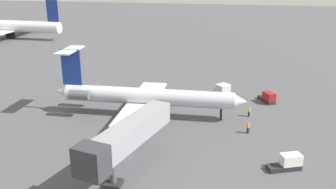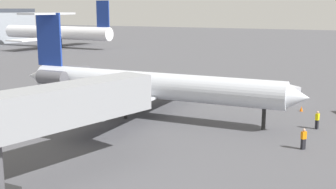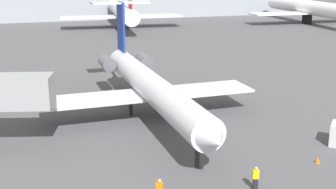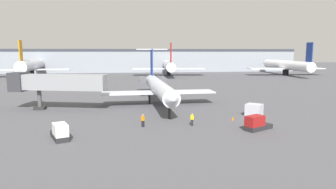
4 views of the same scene
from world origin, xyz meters
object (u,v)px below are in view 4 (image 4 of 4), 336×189
(parked_airliner_west_end, at_px, (31,65))
(parked_airliner_centre, at_px, (286,65))
(cargo_container_uld, at_px, (254,110))
(traffic_cone_near, at_px, (233,118))
(regional_jet, at_px, (158,86))
(ground_crew_loader, at_px, (192,119))
(ground_crew_marshaller, at_px, (143,121))
(baggage_tug_trailing, at_px, (60,132))
(baggage_tug_lead, at_px, (257,124))
(jet_bridge, at_px, (52,83))
(parked_airliner_west_mid, at_px, (169,66))

(parked_airliner_west_end, distance_m, parked_airliner_centre, 103.37)
(cargo_container_uld, relative_size, traffic_cone_near, 5.53)
(regional_jet, distance_m, ground_crew_loader, 17.33)
(cargo_container_uld, xyz_separation_m, parked_airliner_west_end, (-56.98, 80.53, 3.52))
(ground_crew_marshaller, relative_size, baggage_tug_trailing, 0.40)
(baggage_tug_lead, distance_m, cargo_container_uld, 8.73)
(parked_airliner_centre, bearing_deg, jet_bridge, -140.28)
(jet_bridge, height_order, ground_crew_loader, jet_bridge)
(baggage_tug_trailing, xyz_separation_m, traffic_cone_near, (22.70, 6.79, -0.56))
(jet_bridge, bearing_deg, parked_airliner_centre, 39.72)
(regional_jet, height_order, parked_airliner_centre, parked_airliner_centre)
(regional_jet, bearing_deg, ground_crew_marshaller, -102.59)
(baggage_tug_lead, bearing_deg, ground_crew_loader, 156.29)
(baggage_tug_lead, bearing_deg, baggage_tug_trailing, -177.54)
(baggage_tug_trailing, bearing_deg, ground_crew_marshaller, 25.34)
(cargo_container_uld, bearing_deg, regional_jet, 138.38)
(cargo_container_uld, relative_size, parked_airliner_west_mid, 0.09)
(baggage_tug_lead, xyz_separation_m, parked_airliner_centre, (49.40, 82.37, 3.30))
(traffic_cone_near, distance_m, parked_airliner_west_mid, 81.98)
(regional_jet, xyz_separation_m, jet_bridge, (-18.35, -2.83, 1.26))
(parked_airliner_west_mid, height_order, parked_airliner_centre, parked_airliner_centre)
(baggage_tug_lead, bearing_deg, ground_crew_marshaller, 166.08)
(jet_bridge, relative_size, ground_crew_loader, 9.87)
(regional_jet, bearing_deg, parked_airliner_centre, 46.07)
(regional_jet, distance_m, parked_airliner_west_end, 80.99)
(jet_bridge, relative_size, ground_crew_marshaller, 9.87)
(jet_bridge, bearing_deg, ground_crew_loader, -33.59)
(parked_airliner_west_end, relative_size, parked_airliner_centre, 0.92)
(ground_crew_marshaller, distance_m, parked_airliner_west_mid, 85.48)
(ground_crew_loader, height_order, parked_airliner_west_mid, parked_airliner_west_mid)
(ground_crew_loader, bearing_deg, traffic_cone_near, 20.38)
(ground_crew_marshaller, xyz_separation_m, traffic_cone_near, (13.13, 2.26, -0.58))
(baggage_tug_lead, bearing_deg, regional_jet, 117.29)
(baggage_tug_trailing, height_order, traffic_cone_near, baggage_tug_trailing)
(parked_airliner_west_mid, bearing_deg, baggage_tug_lead, -90.38)
(ground_crew_loader, distance_m, parked_airliner_centre, 97.50)
(jet_bridge, height_order, ground_crew_marshaller, jet_bridge)
(regional_jet, xyz_separation_m, baggage_tug_lead, (10.44, -20.24, -2.56))
(jet_bridge, distance_m, parked_airliner_west_mid, 76.13)
(regional_jet, distance_m, baggage_tug_lead, 22.92)
(regional_jet, relative_size, ground_crew_marshaller, 18.52)
(jet_bridge, distance_m, ground_crew_marshaller, 20.52)
(baggage_tug_trailing, distance_m, traffic_cone_near, 23.70)
(ground_crew_marshaller, relative_size, parked_airliner_west_end, 0.05)
(ground_crew_marshaller, relative_size, cargo_container_uld, 0.56)
(ground_crew_marshaller, relative_size, parked_airliner_centre, 0.04)
(parked_airliner_west_end, distance_m, parked_airliner_west_mid, 54.37)
(baggage_tug_trailing, bearing_deg, baggage_tug_lead, 2.46)
(baggage_tug_lead, xyz_separation_m, traffic_cone_near, (-1.05, 5.77, -0.56))
(regional_jet, xyz_separation_m, parked_airliner_west_mid, (11.02, 67.41, 0.70))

